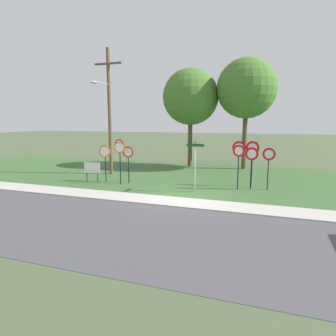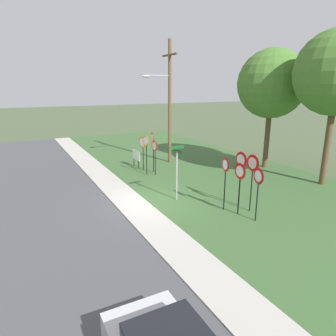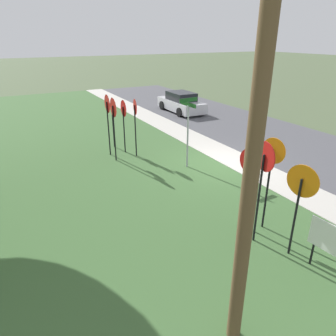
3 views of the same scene
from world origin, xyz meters
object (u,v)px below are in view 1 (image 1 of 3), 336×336
at_px(yield_sign_far_right, 252,158).
at_px(oak_tree_right, 247,89).
at_px(stop_sign_far_left, 128,157).
at_px(notice_board, 92,169).
at_px(yield_sign_near_right, 239,152).
at_px(oak_tree_left, 191,97).
at_px(stop_sign_near_left, 120,151).
at_px(utility_pole, 108,108).
at_px(yield_sign_center, 269,159).
at_px(yield_sign_far_left, 252,153).
at_px(yield_sign_near_left, 239,156).
at_px(stop_sign_far_center, 120,154).
at_px(stop_sign_near_right, 105,155).
at_px(street_name_post, 195,161).

height_order(yield_sign_far_right, oak_tree_right, oak_tree_right).
distance_m(stop_sign_far_left, notice_board, 2.57).
height_order(yield_sign_near_right, oak_tree_left, oak_tree_left).
bearing_deg(stop_sign_near_left, yield_sign_far_right, 13.37).
bearing_deg(yield_sign_far_right, stop_sign_far_left, -173.72).
bearing_deg(utility_pole, stop_sign_far_left, -41.62).
bearing_deg(yield_sign_center, yield_sign_far_left, 159.25).
bearing_deg(yield_sign_near_left, stop_sign_near_left, -168.55).
xyz_separation_m(yield_sign_near_left, yield_sign_far_left, (0.68, 0.99, 0.15)).
xyz_separation_m(stop_sign_near_left, yield_sign_far_right, (8.02, 0.50, -0.19)).
distance_m(stop_sign_far_left, stop_sign_far_center, 0.61).
height_order(yield_sign_far_left, utility_pole, utility_pole).
distance_m(stop_sign_near_right, yield_sign_near_right, 8.23).
distance_m(stop_sign_near_left, oak_tree_right, 11.41).
bearing_deg(yield_sign_near_left, yield_sign_near_right, 104.86).
bearing_deg(yield_sign_far_left, stop_sign_far_center, -165.33).
height_order(yield_sign_near_right, street_name_post, street_name_post).
bearing_deg(street_name_post, notice_board, 172.62).
distance_m(yield_sign_far_left, street_name_post, 3.68).
bearing_deg(utility_pole, yield_sign_far_left, -5.49).
bearing_deg(yield_sign_near_right, notice_board, -168.80).
height_order(yield_sign_near_right, yield_sign_center, yield_sign_near_right).
bearing_deg(notice_board, street_name_post, -8.99).
bearing_deg(utility_pole, yield_sign_near_right, -5.93).
height_order(stop_sign_far_center, oak_tree_left, oak_tree_left).
bearing_deg(utility_pole, stop_sign_far_center, -50.43).
height_order(yield_sign_near_left, yield_sign_far_right, yield_sign_near_left).
relative_size(stop_sign_far_left, yield_sign_far_right, 0.96).
bearing_deg(stop_sign_near_right, stop_sign_far_center, -23.15).
bearing_deg(notice_board, oak_tree_left, 58.16).
xyz_separation_m(stop_sign_far_center, yield_sign_near_right, (6.88, 1.89, 0.13)).
bearing_deg(street_name_post, yield_sign_far_left, 35.95).
bearing_deg(stop_sign_near_left, utility_pole, 142.11).
distance_m(stop_sign_near_right, oak_tree_left, 9.70).
bearing_deg(stop_sign_near_right, stop_sign_far_left, -2.85).
distance_m(stop_sign_near_left, yield_sign_near_left, 7.33).
distance_m(stop_sign_near_right, street_name_post, 6.03).
height_order(stop_sign_near_right, yield_sign_far_right, yield_sign_far_right).
height_order(yield_sign_near_left, oak_tree_right, oak_tree_right).
bearing_deg(oak_tree_right, stop_sign_far_left, -128.04).
bearing_deg(yield_sign_center, stop_sign_far_center, -162.27).
distance_m(stop_sign_far_left, utility_pole, 4.74).
height_order(stop_sign_near_right, notice_board, stop_sign_near_right).
distance_m(street_name_post, oak_tree_right, 10.27).
distance_m(stop_sign_near_right, stop_sign_far_center, 1.23).
bearing_deg(yield_sign_far_left, yield_sign_near_left, -123.80).
xyz_separation_m(utility_pole, notice_board, (0.26, -2.72, -3.94)).
distance_m(stop_sign_far_left, oak_tree_left, 9.12).
bearing_deg(oak_tree_right, yield_sign_near_left, -87.55).
xyz_separation_m(stop_sign_near_right, oak_tree_left, (3.37, 8.12, 4.08)).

